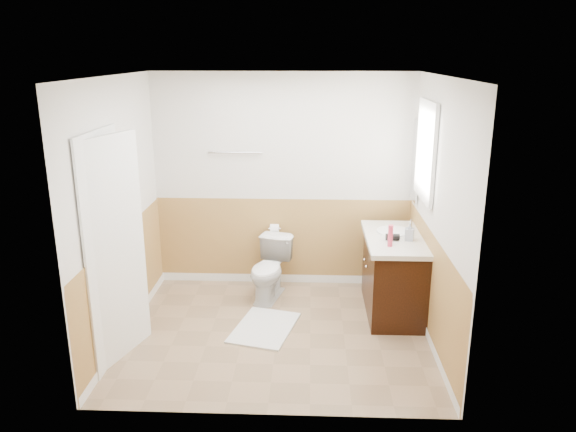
{
  "coord_description": "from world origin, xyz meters",
  "views": [
    {
      "loc": [
        0.31,
        -4.96,
        2.7
      ],
      "look_at": [
        0.1,
        0.25,
        1.15
      ],
      "focal_mm": 34.45,
      "sensor_mm": 36.0,
      "label": 1
    }
  ],
  "objects_px": {
    "bath_mat": "(264,328)",
    "lotion_bottle": "(390,236)",
    "toilet": "(269,269)",
    "vanity_cabinet": "(393,277)",
    "soap_dispenser": "(410,232)"
  },
  "relations": [
    {
      "from": "vanity_cabinet",
      "to": "soap_dispenser",
      "type": "height_order",
      "value": "soap_dispenser"
    },
    {
      "from": "bath_mat",
      "to": "lotion_bottle",
      "type": "relative_size",
      "value": 3.64
    },
    {
      "from": "bath_mat",
      "to": "soap_dispenser",
      "type": "bearing_deg",
      "value": 13.37
    },
    {
      "from": "toilet",
      "to": "bath_mat",
      "type": "distance_m",
      "value": 0.82
    },
    {
      "from": "vanity_cabinet",
      "to": "lotion_bottle",
      "type": "xyz_separation_m",
      "value": [
        -0.1,
        -0.3,
        0.56
      ]
    },
    {
      "from": "toilet",
      "to": "soap_dispenser",
      "type": "height_order",
      "value": "soap_dispenser"
    },
    {
      "from": "toilet",
      "to": "lotion_bottle",
      "type": "bearing_deg",
      "value": -10.97
    },
    {
      "from": "bath_mat",
      "to": "lotion_bottle",
      "type": "distance_m",
      "value": 1.58
    },
    {
      "from": "soap_dispenser",
      "to": "bath_mat",
      "type": "bearing_deg",
      "value": -166.63
    },
    {
      "from": "toilet",
      "to": "vanity_cabinet",
      "type": "height_order",
      "value": "vanity_cabinet"
    },
    {
      "from": "toilet",
      "to": "vanity_cabinet",
      "type": "bearing_deg",
      "value": 2.27
    },
    {
      "from": "vanity_cabinet",
      "to": "soap_dispenser",
      "type": "distance_m",
      "value": 0.57
    },
    {
      "from": "bath_mat",
      "to": "soap_dispenser",
      "type": "distance_m",
      "value": 1.77
    },
    {
      "from": "toilet",
      "to": "bath_mat",
      "type": "bearing_deg",
      "value": -75.75
    },
    {
      "from": "toilet",
      "to": "bath_mat",
      "type": "xyz_separation_m",
      "value": [
        0.0,
        -0.75,
        -0.33
      ]
    }
  ]
}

